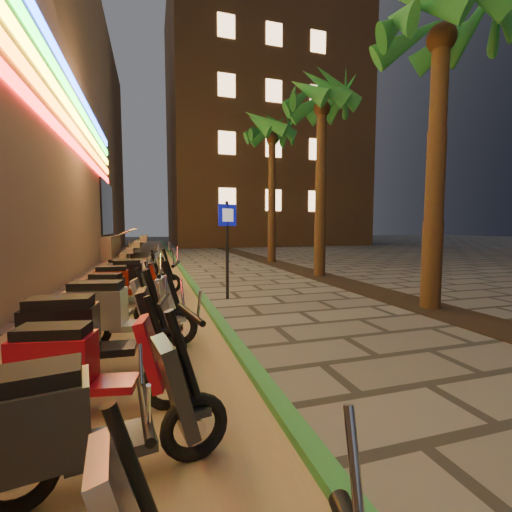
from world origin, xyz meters
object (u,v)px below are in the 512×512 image
object	(u,v)px
scooter_7	(118,291)
scooter_5	(117,311)
scooter_2	(74,422)
scooter_8	(124,283)
scooter_3	(83,365)
scooter_4	(87,332)
scooter_6	(104,303)
pedestrian_sign	(227,236)
scooter_9	(138,275)
scooter_10	(130,272)

from	to	relation	value
scooter_7	scooter_5	bearing A→B (deg)	-69.89
scooter_2	scooter_8	distance (m)	5.62
scooter_3	scooter_4	world-z (taller)	scooter_4
scooter_4	scooter_3	bearing A→B (deg)	-79.92
scooter_5	scooter_2	bearing A→B (deg)	-79.44
scooter_5	scooter_6	xyz separation A→B (m)	(-0.30, 1.07, -0.09)
pedestrian_sign	scooter_4	world-z (taller)	pedestrian_sign
scooter_9	scooter_10	xyz separation A→B (m)	(-0.24, 0.95, -0.03)
scooter_7	scooter_8	distance (m)	0.78
scooter_10	scooter_7	bearing A→B (deg)	-79.55
pedestrian_sign	scooter_4	bearing A→B (deg)	-147.68
scooter_7	scooter_8	size ratio (longest dim) A/B	0.93
scooter_8	scooter_9	world-z (taller)	scooter_9
pedestrian_sign	scooter_5	size ratio (longest dim) A/B	1.31
scooter_3	scooter_9	world-z (taller)	scooter_9
scooter_2	scooter_10	distance (m)	7.60
scooter_2	scooter_6	world-z (taller)	scooter_2
scooter_3	scooter_6	xyz separation A→B (m)	(-0.17, 2.83, -0.03)
scooter_6	scooter_10	size ratio (longest dim) A/B	0.94
scooter_2	scooter_7	xyz separation A→B (m)	(-0.17, 4.83, -0.04)
scooter_10	pedestrian_sign	bearing A→B (deg)	-28.57
scooter_3	scooter_10	xyz separation A→B (m)	(0.04, 6.58, 0.00)
scooter_6	scooter_2	bearing A→B (deg)	-75.98
pedestrian_sign	scooter_3	size ratio (longest dim) A/B	1.48
scooter_5	scooter_8	bearing A→B (deg)	102.93
scooter_7	scooter_9	bearing A→B (deg)	95.51
scooter_7	scooter_10	world-z (taller)	scooter_10
scooter_5	scooter_7	world-z (taller)	scooter_5
scooter_9	scooter_7	bearing A→B (deg)	-100.54
scooter_8	scooter_9	distance (m)	1.07
scooter_2	scooter_5	xyz separation A→B (m)	(0.00, 2.79, 0.04)
scooter_4	scooter_10	bearing A→B (deg)	92.14
scooter_7	scooter_9	distance (m)	1.85
scooter_2	scooter_10	size ratio (longest dim) A/B	1.04
scooter_9	scooter_10	world-z (taller)	scooter_9
scooter_3	scooter_5	world-z (taller)	scooter_5
scooter_9	scooter_10	distance (m)	0.98
scooter_3	scooter_5	bearing A→B (deg)	95.79
scooter_10	scooter_9	bearing A→B (deg)	-63.91
scooter_5	scooter_9	xyz separation A→B (m)	(0.14, 3.86, -0.03)
scooter_6	scooter_7	world-z (taller)	scooter_7
scooter_2	scooter_4	distance (m)	1.89
scooter_3	scooter_5	xyz separation A→B (m)	(0.13, 1.77, 0.06)
scooter_4	scooter_5	world-z (taller)	scooter_5
scooter_4	scooter_6	distance (m)	1.99
pedestrian_sign	scooter_8	world-z (taller)	pedestrian_sign
pedestrian_sign	scooter_3	bearing A→B (deg)	-141.67
scooter_4	scooter_8	world-z (taller)	scooter_4
scooter_3	scooter_7	xyz separation A→B (m)	(-0.04, 3.81, -0.02)
scooter_4	scooter_7	xyz separation A→B (m)	(0.06, 2.96, -0.08)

